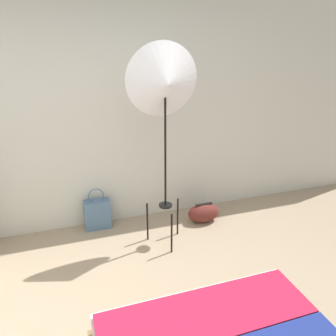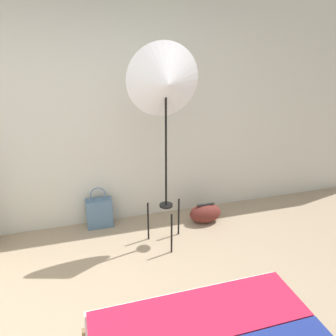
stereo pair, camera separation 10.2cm
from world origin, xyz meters
name	(u,v)px [view 1 (the left image)]	position (x,y,z in m)	size (l,w,h in m)	color
wall_back	(112,118)	(0.00, 2.06, 1.30)	(8.00, 0.05, 2.60)	beige
photo_umbrella	(165,84)	(0.42, 1.38, 1.74)	(0.72, 0.36, 2.12)	black
tote_bag	(98,214)	(-0.26, 1.92, 0.19)	(0.31, 0.15, 0.52)	slate
duffel_bag	(204,213)	(1.00, 1.65, 0.12)	(0.40, 0.24, 0.25)	#5B231E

